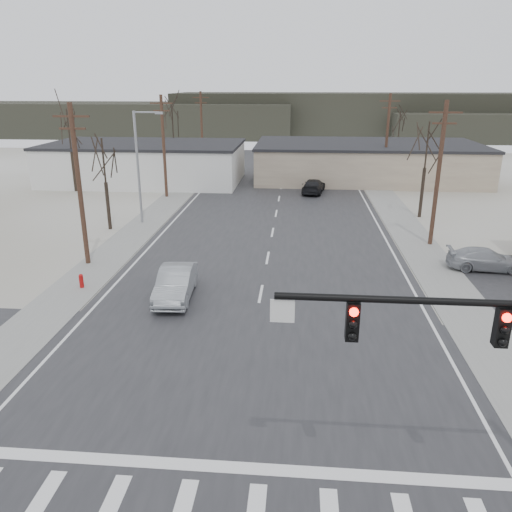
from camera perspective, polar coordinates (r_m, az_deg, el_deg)
The scene contains 25 objects.
ground at distance 20.57m, azimuth -1.21°, elevation -13.33°, with size 140.00×140.00×0.00m, color silver.
main_road at distance 34.13m, azimuth 1.44°, elevation 0.32°, with size 18.00×110.00×0.05m, color #272729.
cross_road at distance 20.56m, azimuth -1.21°, elevation -13.29°, with size 90.00×10.00×0.04m, color #272729.
sidewalk_left at distance 40.80m, azimuth -13.16°, elevation 2.99°, with size 3.00×90.00×0.06m, color gray.
sidewalk_right at distance 39.80m, azimuth 17.33°, elevation 2.21°, with size 3.00×90.00×0.06m, color gray.
fire_hydrant at distance 29.93m, azimuth -19.34°, elevation -2.70°, with size 0.24×0.24×0.87m.
building_left_far at distance 60.62m, azimuth -12.54°, elevation 10.39°, with size 22.30×12.30×4.50m.
building_right_far at distance 62.41m, azimuth 12.52°, elevation 10.54°, with size 26.30×14.30×4.30m.
upole_left_b at distance 32.69m, azimuth -19.58°, elevation 7.81°, with size 2.20×0.30×10.00m.
upole_left_c at distance 51.36m, azimuth -10.50°, elevation 12.36°, with size 2.20×0.30×10.00m.
upole_left_d at distance 70.76m, azimuth -6.23°, elevation 14.35°, with size 2.20×0.30×10.00m.
upole_right_a at distance 36.99m, azimuth 20.13°, elevation 8.96°, with size 2.20×0.30×10.00m.
upole_right_b at distance 58.33m, azimuth 14.72°, elevation 12.84°, with size 2.20×0.30×10.00m.
streetlight_main at distance 41.67m, azimuth -13.12°, elevation 10.46°, with size 2.40×0.25×9.00m.
tree_left_near at distance 40.53m, azimuth -17.00°, elevation 10.10°, with size 3.30×3.30×7.35m.
tree_right_mid at distance 44.81m, azimuth 18.95°, elevation 11.61°, with size 3.74×3.74×8.33m.
tree_left_far at distance 65.38m, azimuth -9.51°, elevation 14.75°, with size 3.96×3.96×8.82m.
tree_right_far at distance 70.68m, azimuth 16.06°, elevation 14.03°, with size 3.52×3.52×7.84m.
tree_left_mid at distance 56.74m, azimuth -20.60°, elevation 13.18°, with size 3.96×3.96×8.82m.
hill_left at distance 115.55m, azimuth -14.22°, elevation 14.88°, with size 70.00×18.00×7.00m, color #333026.
hill_center at distance 114.18m, azimuth 11.92°, elevation 15.50°, with size 80.00×18.00×9.00m, color #333026.
sedan_crossing at distance 27.18m, azimuth -9.17°, elevation -3.09°, with size 1.73×4.97×1.64m, color gray.
car_far_a at distance 53.37m, azimuth 6.59°, elevation 7.95°, with size 2.03×4.99×1.45m, color black.
car_far_b at distance 65.81m, azimuth 2.60°, elevation 10.15°, with size 1.65×4.09×1.39m, color black.
car_parked_silver at distance 34.05m, azimuth 24.76°, elevation -0.35°, with size 1.86×4.57×1.33m, color gray.
Camera 1 is at (1.90, -17.24, 11.06)m, focal length 35.00 mm.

